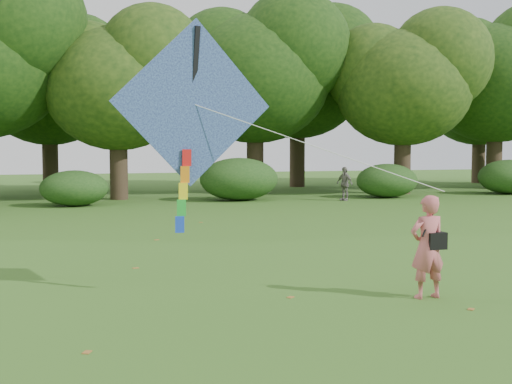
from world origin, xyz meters
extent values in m
plane|color=#265114|center=(0.00, 0.00, 0.00)|extent=(100.00, 100.00, 0.00)
imported|color=#C45C60|center=(0.80, -0.68, 0.80)|extent=(0.59, 0.40, 1.59)
imported|color=slate|center=(7.38, 16.41, 0.74)|extent=(0.66, 0.95, 1.49)
cube|color=black|center=(0.92, -0.71, 0.89)|extent=(0.30, 0.20, 0.26)
cylinder|color=black|center=(0.80, -0.72, 1.20)|extent=(0.33, 0.14, 0.47)
cube|color=#24429F|center=(-2.57, 0.61, 2.99)|extent=(2.57, 0.34, 2.57)
cube|color=black|center=(-2.57, 0.64, 2.99)|extent=(0.18, 0.45, 2.34)
cylinder|color=white|center=(-0.76, -0.06, 2.31)|extent=(3.63, 1.35, 1.35)
cube|color=red|center=(-2.67, 0.63, 2.16)|extent=(0.14, 0.06, 0.26)
cube|color=orange|center=(-2.70, 0.63, 1.90)|extent=(0.14, 0.06, 0.26)
cube|color=yellow|center=(-2.73, 0.63, 1.64)|extent=(0.14, 0.06, 0.26)
cube|color=green|center=(-2.76, 0.63, 1.38)|extent=(0.14, 0.06, 0.26)
cube|color=blue|center=(-2.79, 0.63, 1.12)|extent=(0.14, 0.06, 0.26)
cylinder|color=#3A2D1E|center=(-2.00, 20.00, 1.57)|extent=(0.80, 0.80, 3.15)
ellipsoid|color=#1E3F11|center=(-2.00, 20.00, 4.91)|extent=(6.40, 6.40, 5.44)
cylinder|color=#3A2D1E|center=(5.00, 22.00, 1.84)|extent=(0.86, 0.86, 3.67)
ellipsoid|color=#1E3F11|center=(5.00, 22.00, 5.76)|extent=(7.60, 7.60, 6.46)
cylinder|color=#3A2D1E|center=(12.00, 19.50, 1.72)|extent=(0.83, 0.83, 3.43)
ellipsoid|color=#1E3F11|center=(12.00, 19.50, 5.30)|extent=(6.80, 6.80, 5.78)
cylinder|color=#3A2D1E|center=(19.00, 21.50, 1.89)|extent=(0.87, 0.87, 3.78)
ellipsoid|color=#1E3F11|center=(19.00, 21.50, 5.92)|extent=(7.80, 7.80, 6.63)
cylinder|color=#3A2D1E|center=(-5.00, 27.50, 1.75)|extent=(0.84, 0.84, 3.50)
ellipsoid|color=#1E3F11|center=(-5.00, 27.50, 5.43)|extent=(7.00, 7.00, 5.95)
cylinder|color=#3A2D1E|center=(9.00, 26.50, 2.01)|extent=(0.90, 0.90, 4.02)
ellipsoid|color=#1E3F11|center=(9.00, 26.50, 6.17)|extent=(7.80, 7.80, 6.63)
cylinder|color=#3A2D1E|center=(22.00, 27.00, 1.78)|extent=(0.85, 0.85, 3.57)
ellipsoid|color=#1E3F11|center=(22.00, 27.00, 5.55)|extent=(7.20, 7.20, 6.12)
ellipsoid|color=#264919|center=(-4.00, 17.10, 0.71)|extent=(2.66, 2.09, 1.42)
ellipsoid|color=#264919|center=(3.00, 17.90, 0.94)|extent=(3.50, 2.75, 1.88)
ellipsoid|color=#264919|center=(10.00, 17.40, 0.79)|extent=(2.94, 2.31, 1.58)
ellipsoid|color=#264919|center=(17.00, 17.70, 0.86)|extent=(3.22, 2.53, 1.72)
cube|color=#925F28|center=(-1.19, -0.04, 0.00)|extent=(0.14, 0.14, 0.01)
cube|color=#925F28|center=(1.02, -1.49, 0.00)|extent=(0.14, 0.14, 0.01)
cube|color=#925F28|center=(-2.26, 6.78, 0.00)|extent=(0.14, 0.11, 0.01)
cube|color=#925F28|center=(-4.31, -1.87, 0.00)|extent=(0.12, 0.14, 0.01)
cube|color=#925F28|center=(-3.20, 3.10, 0.00)|extent=(0.14, 0.11, 0.01)
cube|color=#925F28|center=(-0.40, 10.16, 0.00)|extent=(0.14, 0.11, 0.01)
camera|label=1|loc=(-4.57, -9.21, 2.31)|focal=45.00mm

